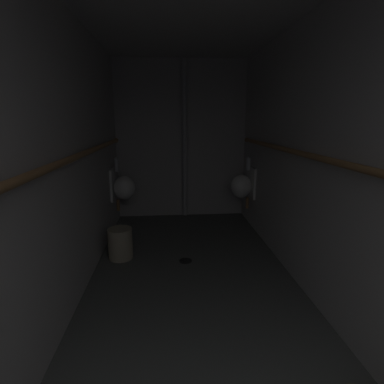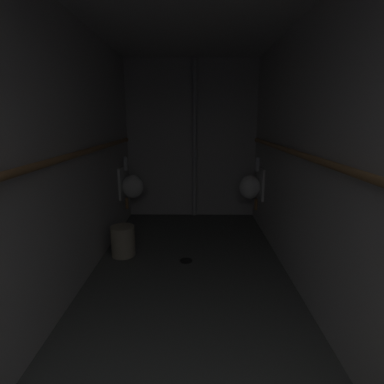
# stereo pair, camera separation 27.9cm
# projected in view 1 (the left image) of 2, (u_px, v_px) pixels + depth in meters

# --- Properties ---
(floor) EXTENTS (2.10, 4.66, 0.08)m
(floor) POSITION_uv_depth(u_px,v_px,m) (194.00, 296.00, 2.71)
(floor) COLOR #4C4F4C
(floor) RESTS_ON ground
(wall_left) EXTENTS (0.06, 4.66, 2.39)m
(wall_left) POSITION_uv_depth(u_px,v_px,m) (64.00, 162.00, 2.34)
(wall_left) COLOR #B8B5B3
(wall_left) RESTS_ON ground
(wall_right) EXTENTS (0.06, 4.66, 2.39)m
(wall_right) POSITION_uv_depth(u_px,v_px,m) (316.00, 159.00, 2.50)
(wall_right) COLOR #B8B5B3
(wall_right) RESTS_ON ground
(wall_back) EXTENTS (2.10, 0.06, 2.39)m
(wall_back) POSITION_uv_depth(u_px,v_px,m) (181.00, 141.00, 4.65)
(wall_back) COLOR #B8B5B3
(wall_back) RESTS_ON ground
(urinal_left_mid) EXTENTS (0.32, 0.30, 0.76)m
(urinal_left_mid) POSITION_uv_depth(u_px,v_px,m) (123.00, 187.00, 4.17)
(urinal_left_mid) COLOR white
(urinal_right_mid) EXTENTS (0.32, 0.30, 0.76)m
(urinal_right_mid) POSITION_uv_depth(u_px,v_px,m) (243.00, 185.00, 4.27)
(urinal_right_mid) COLOR white
(supply_pipe_left) EXTENTS (0.06, 3.88, 0.06)m
(supply_pipe_left) POSITION_uv_depth(u_px,v_px,m) (76.00, 157.00, 2.36)
(supply_pipe_left) COLOR #9E7042
(supply_pipe_right) EXTENTS (0.06, 3.83, 0.06)m
(supply_pipe_right) POSITION_uv_depth(u_px,v_px,m) (306.00, 155.00, 2.49)
(supply_pipe_right) COLOR #9E7042
(standpipe_back_wall) EXTENTS (0.07, 0.07, 2.34)m
(standpipe_back_wall) POSITION_uv_depth(u_px,v_px,m) (184.00, 141.00, 4.54)
(standpipe_back_wall) COLOR #B2B2B2
(standpipe_back_wall) RESTS_ON ground
(floor_drain) EXTENTS (0.14, 0.14, 0.01)m
(floor_drain) POSITION_uv_depth(u_px,v_px,m) (186.00, 261.00, 3.30)
(floor_drain) COLOR black
(floor_drain) RESTS_ON ground
(waste_bin) EXTENTS (0.27, 0.27, 0.35)m
(waste_bin) POSITION_uv_depth(u_px,v_px,m) (120.00, 243.00, 3.33)
(waste_bin) COLOR #9E937A
(waste_bin) RESTS_ON ground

